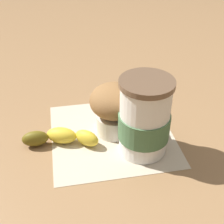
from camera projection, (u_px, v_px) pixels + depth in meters
name	position (u px, v px, depth m)	size (l,w,h in m)	color
ground_plane	(112.00, 135.00, 0.64)	(3.00, 3.00, 0.00)	#936D47
paper_napkin	(112.00, 134.00, 0.64)	(0.24, 0.24, 0.00)	beige
coffee_cup	(144.00, 119.00, 0.56)	(0.10, 0.10, 0.15)	white
muffin	(114.00, 107.00, 0.61)	(0.10, 0.10, 0.11)	white
banana	(61.00, 137.00, 0.61)	(0.15, 0.07, 0.03)	yellow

